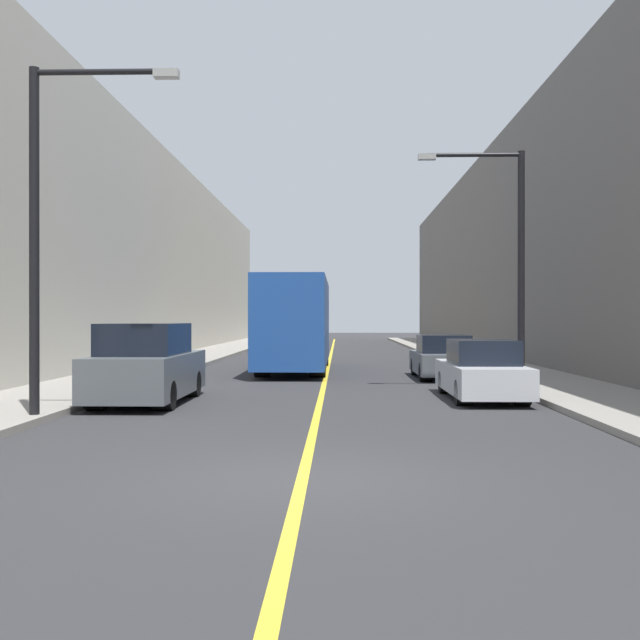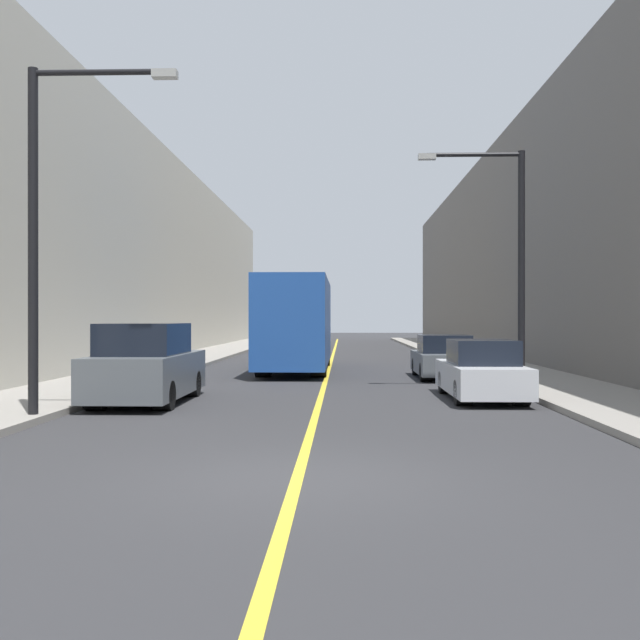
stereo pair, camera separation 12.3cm
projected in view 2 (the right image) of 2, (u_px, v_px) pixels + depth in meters
The scene contains 12 objects.
ground_plane at pixel (297, 479), 9.70m from camera, with size 200.00×200.00×0.00m, color #2D2D30.
sidewalk_left at pixel (202, 356), 39.90m from camera, with size 3.24×72.00×0.15m, color gray.
sidewalk_right at pixel (464, 357), 39.46m from camera, with size 3.24×72.00×0.15m, color gray.
building_row_left at pixel (134, 255), 40.00m from camera, with size 4.00×72.00×11.01m, color #B7B2A3.
building_row_right at pixel (533, 249), 39.34m from camera, with size 4.00×72.00×11.45m, color #66605B.
road_center_line at pixel (332, 358), 39.68m from camera, with size 0.16×72.00×0.01m, color gold.
bus at pixel (297, 323), 29.75m from camera, with size 2.51×10.59×3.60m.
parked_suv_left at pixel (146, 366), 18.35m from camera, with size 1.98×4.92×1.96m.
car_right_near at pixel (481, 372), 19.17m from camera, with size 1.76×4.66×1.54m.
car_right_mid at pixel (444, 359), 25.93m from camera, with size 1.89×4.36×1.51m.
street_lamp_left at pixel (48, 212), 15.04m from camera, with size 3.03×0.24×6.98m.
street_lamp_right at pixel (510, 249), 21.22m from camera, with size 3.03×0.24×6.69m.
Camera 2 is at (0.60, -9.68, 2.08)m, focal length 42.00 mm.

